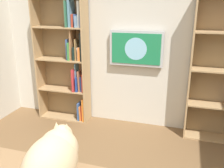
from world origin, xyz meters
TOP-DOWN VIEW (x-y plane):
  - wall_back at (0.00, -2.23)m, footprint 4.52×0.06m
  - bookshelf_right at (1.10, -2.06)m, footprint 0.83×0.28m
  - wall_mounted_tv at (0.04, -2.15)m, footprint 0.79×0.07m
  - cat at (0.04, 0.27)m, footprint 0.29×0.57m

SIDE VIEW (x-z plane):
  - cat at x=0.04m, z-range 0.77..1.13m
  - bookshelf_right at x=1.10m, z-range 0.01..2.01m
  - wall_mounted_tv at x=0.04m, z-range 0.96..1.47m
  - wall_back at x=0.00m, z-range 0.00..2.70m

